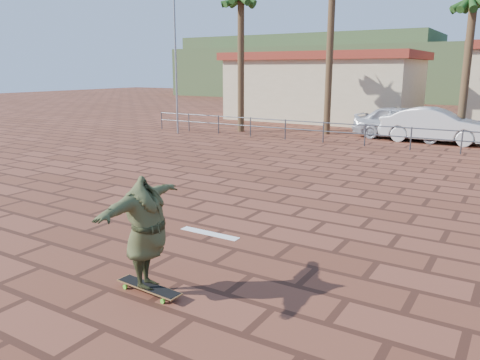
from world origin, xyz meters
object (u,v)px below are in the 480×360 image
(longboard, at_px, (149,287))
(skateboarder, at_px, (146,233))
(car_silver, at_px, (403,123))
(car_white, at_px, (435,125))

(longboard, distance_m, skateboarder, 0.90)
(skateboarder, distance_m, car_silver, 19.09)
(longboard, height_order, skateboarder, skateboarder)
(car_silver, xyz_separation_m, car_white, (1.53, -0.31, -0.01))
(longboard, relative_size, car_white, 0.24)
(longboard, height_order, car_white, car_white)
(longboard, xyz_separation_m, car_white, (1.02, 18.77, 0.72))
(car_silver, relative_size, car_white, 0.98)
(longboard, height_order, car_silver, car_silver)
(car_white, bearing_deg, car_silver, 78.91)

